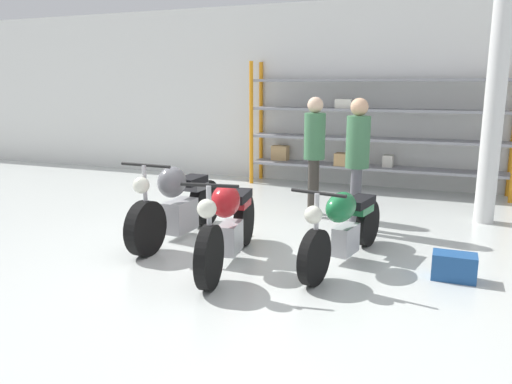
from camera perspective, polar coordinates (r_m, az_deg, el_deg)
ground_plane at (r=5.97m, az=-1.41°, el=-7.34°), size 30.00×30.00×0.00m
back_wall at (r=10.29m, az=9.26°, el=10.93°), size 30.00×0.08×3.60m
shelving_rack at (r=9.83m, az=12.87°, el=7.27°), size 4.90×0.63×2.45m
support_pillar at (r=7.90m, az=25.66°, el=9.59°), size 0.28×0.28×3.60m
motorcycle_grey at (r=6.58m, az=-8.96°, el=-1.42°), size 0.67×2.09×1.10m
motorcycle_red at (r=5.58m, az=-3.16°, el=-3.54°), size 0.62×2.08×1.06m
motorcycle_green at (r=5.69m, az=10.05°, el=-3.68°), size 0.69×2.07×0.96m
person_browsing at (r=7.66m, az=6.69°, el=5.24°), size 0.33×0.33×1.82m
person_near_rack at (r=6.92m, az=11.53°, el=4.38°), size 0.33×0.33×1.82m
toolbox at (r=5.64m, az=21.70°, el=-7.92°), size 0.44×0.26×0.28m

